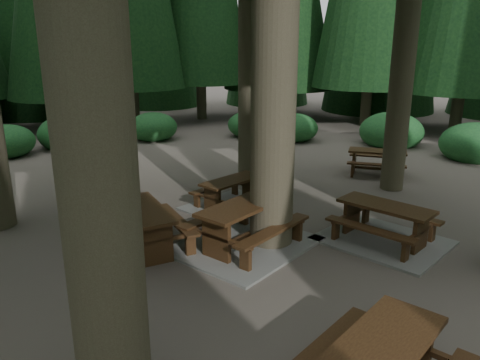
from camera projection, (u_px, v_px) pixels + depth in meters
name	position (u px, v px, depth m)	size (l,w,h in m)	color
ground	(238.00, 254.00, 8.84)	(80.00, 80.00, 0.00)	#575047
picnic_table_a	(245.00, 231.00, 9.07)	(3.29, 3.08, 0.88)	gray
picnic_table_b	(144.00, 222.00, 8.94)	(1.61, 1.97, 0.82)	#361D10
picnic_table_c	(232.00, 198.00, 11.25)	(2.57, 2.37, 0.71)	gray
picnic_table_d	(377.00, 158.00, 14.05)	(2.15, 2.12, 0.73)	#361D10
picnic_table_f	(384.00, 229.00, 9.29)	(2.65, 2.87, 0.79)	gray
shrub_ring	(254.00, 216.00, 9.66)	(23.86, 24.64, 1.49)	#1C512A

